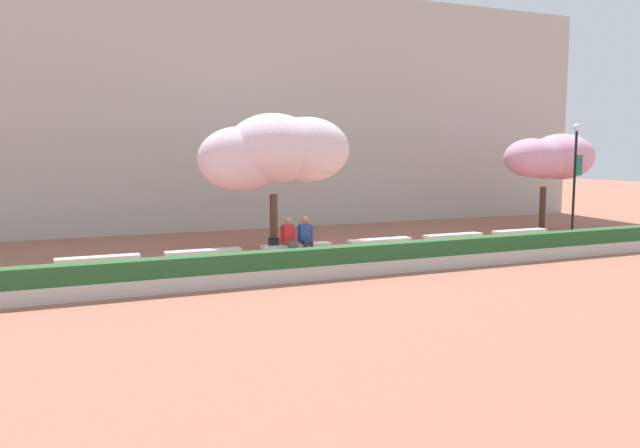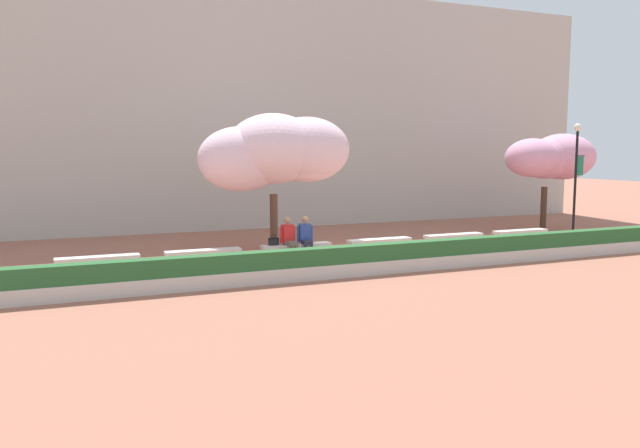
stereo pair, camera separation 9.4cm
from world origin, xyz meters
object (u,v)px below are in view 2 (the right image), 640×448
(stone_bench_east_end, at_px, (454,238))
(person_seated_left, at_px, (289,237))
(stone_bench_center, at_px, (297,248))
(stone_bench_far_east, at_px, (520,234))
(stone_bench_near_east, at_px, (379,243))
(lamp_post_with_banner, at_px, (576,171))
(person_seated_right, at_px, (306,236))
(stone_bench_west_end, at_px, (98,261))
(stone_bench_near_west, at_px, (204,254))
(handbag, at_px, (274,241))
(cherry_tree_main, at_px, (275,152))
(cherry_tree_secondary, at_px, (550,158))

(stone_bench_east_end, distance_m, person_seated_left, 6.03)
(stone_bench_center, relative_size, stone_bench_far_east, 1.00)
(stone_bench_near_east, xyz_separation_m, lamp_post_with_banner, (7.93, -0.31, 2.23))
(person_seated_left, xyz_separation_m, person_seated_right, (0.55, -0.00, 0.00))
(stone_bench_center, bearing_deg, stone_bench_west_end, 180.00)
(stone_bench_near_west, xyz_separation_m, person_seated_right, (3.15, -0.05, 0.38))
(stone_bench_far_east, xyz_separation_m, handbag, (-9.34, 0.01, 0.27))
(stone_bench_west_end, xyz_separation_m, cherry_tree_main, (5.70, 1.81, 2.93))
(stone_bench_far_east, bearing_deg, cherry_tree_main, 168.16)
(stone_bench_near_east, bearing_deg, stone_bench_center, 180.00)
(stone_bench_near_east, height_order, cherry_tree_secondary, cherry_tree_secondary)
(stone_bench_center, relative_size, stone_bench_east_end, 1.00)
(cherry_tree_main, bearing_deg, person_seated_right, -80.36)
(stone_bench_center, height_order, lamp_post_with_banner, lamp_post_with_banner)
(stone_bench_west_end, height_order, person_seated_left, person_seated_left)
(stone_bench_center, height_order, person_seated_right, person_seated_right)
(person_seated_left, height_order, person_seated_right, same)
(person_seated_right, height_order, cherry_tree_main, cherry_tree_main)
(stone_bench_west_end, xyz_separation_m, stone_bench_center, (5.74, 0.00, 0.00))
(lamp_post_with_banner, bearing_deg, stone_bench_center, 178.35)
(cherry_tree_main, xyz_separation_m, cherry_tree_secondary, (12.11, 0.56, -0.25))
(stone_bench_east_end, xyz_separation_m, person_seated_left, (-6.01, -0.05, 0.38))
(person_seated_left, relative_size, cherry_tree_main, 0.26)
(handbag, distance_m, cherry_tree_main, 3.29)
(stone_bench_near_west, relative_size, stone_bench_east_end, 1.00)
(stone_bench_center, relative_size, cherry_tree_main, 0.44)
(stone_bench_far_east, height_order, cherry_tree_main, cherry_tree_main)
(handbag, bearing_deg, stone_bench_near_west, -179.67)
(cherry_tree_main, xyz_separation_m, lamp_post_with_banner, (10.84, -2.12, -0.69))
(stone_bench_east_end, bearing_deg, person_seated_right, -179.44)
(stone_bench_west_end, distance_m, stone_bench_center, 5.74)
(stone_bench_near_east, bearing_deg, stone_bench_far_east, 0.00)
(cherry_tree_secondary, bearing_deg, person_seated_left, -168.90)
(stone_bench_center, bearing_deg, person_seated_left, -169.09)
(stone_bench_center, height_order, stone_bench_far_east, same)
(stone_bench_center, xyz_separation_m, cherry_tree_main, (-0.04, 1.81, 2.93))
(stone_bench_west_end, distance_m, stone_bench_east_end, 11.48)
(stone_bench_near_west, bearing_deg, stone_bench_west_end, 180.00)
(stone_bench_center, height_order, cherry_tree_secondary, cherry_tree_secondary)
(stone_bench_east_end, height_order, handbag, handbag)
(cherry_tree_secondary, xyz_separation_m, lamp_post_with_banner, (-1.28, -2.68, -0.45))
(handbag, bearing_deg, person_seated_right, -3.71)
(person_seated_right, relative_size, cherry_tree_main, 0.26)
(cherry_tree_main, bearing_deg, stone_bench_east_end, -17.42)
(stone_bench_center, bearing_deg, cherry_tree_main, 91.28)
(stone_bench_east_end, height_order, lamp_post_with_banner, lamp_post_with_banner)
(stone_bench_far_east, distance_m, cherry_tree_main, 9.31)
(stone_bench_near_west, height_order, stone_bench_far_east, same)
(stone_bench_west_end, bearing_deg, person_seated_left, -0.55)
(person_seated_right, bearing_deg, handbag, 176.29)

